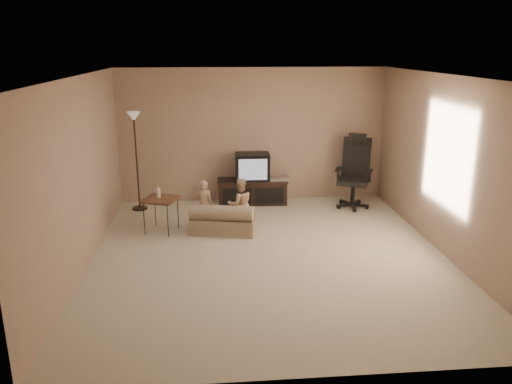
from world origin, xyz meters
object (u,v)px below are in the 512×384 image
office_chair (354,181)px  floor_lamp (135,139)px  toddler_right (240,204)px  side_table (160,199)px  child_sofa (223,221)px  toddler_left (204,204)px  tv_stand (253,183)px

office_chair → floor_lamp: 4.02m
floor_lamp → toddler_right: floor_lamp is taller
floor_lamp → toddler_right: size_ratio=2.09×
side_table → child_sofa: size_ratio=0.68×
office_chair → toddler_left: office_chair is taller
tv_stand → child_sofa: (-0.60, -1.53, -0.19)m
office_chair → side_table: (-3.42, -1.01, 0.06)m
floor_lamp → child_sofa: size_ratio=1.61×
office_chair → side_table: size_ratio=1.77×
child_sofa → toddler_left: toddler_left is taller
office_chair → side_table: bearing=-139.7°
floor_lamp → child_sofa: floor_lamp is taller
side_table → child_sofa: side_table is taller
toddler_right → office_chair: bearing=-166.1°
child_sofa → floor_lamp: bearing=149.6°
toddler_left → toddler_right: bearing=178.9°
tv_stand → floor_lamp: floor_lamp is taller
child_sofa → toddler_left: 0.45m
tv_stand → child_sofa: size_ratio=1.22×
side_table → toddler_right: toddler_right is taller
toddler_left → toddler_right: toddler_right is taller
toddler_right → floor_lamp: bearing=-45.0°
tv_stand → toddler_left: bearing=-123.6°
toddler_left → toddler_right: 0.60m
office_chair → toddler_right: (-2.16, -1.01, -0.05)m
tv_stand → office_chair: bearing=-9.6°
tv_stand → toddler_left: 1.55m
tv_stand → toddler_right: 1.42m
office_chair → toddler_left: bearing=-138.0°
tv_stand → toddler_right: tv_stand is taller
office_chair → floor_lamp: floor_lamp is taller
toddler_left → toddler_right: size_ratio=0.95×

